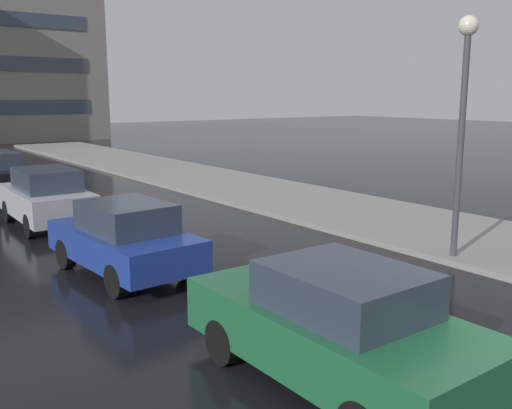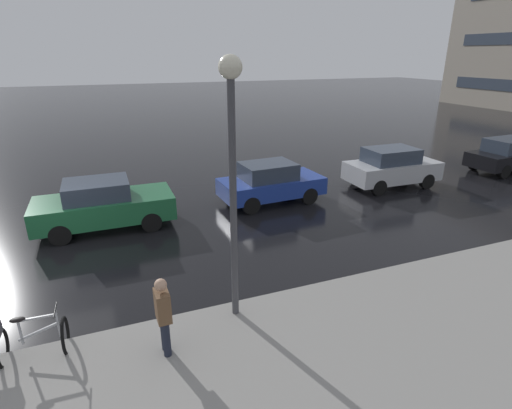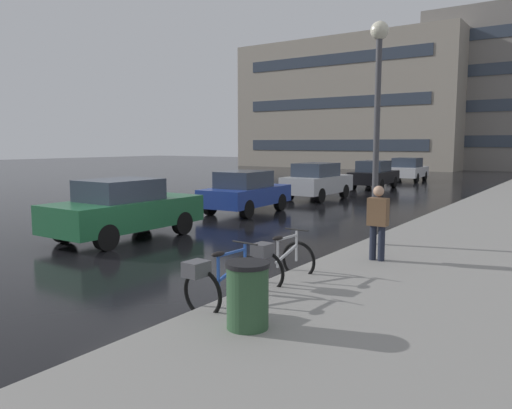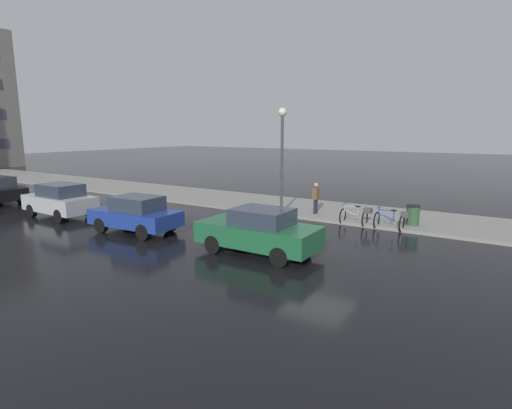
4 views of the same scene
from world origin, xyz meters
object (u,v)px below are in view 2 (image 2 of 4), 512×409
at_px(car_blue, 271,183).
at_px(streetlamp, 232,153).
at_px(car_green, 103,205).
at_px(car_black, 509,155).
at_px(car_silver, 392,167).
at_px(bicycle_second, 24,338).
at_px(pedestrian, 163,315).

height_order(car_blue, streetlamp, streetlamp).
distance_m(car_green, streetlamp, 7.07).
xyz_separation_m(car_green, car_black, (-0.05, 18.15, -0.01)).
relative_size(car_blue, car_black, 0.95).
distance_m(car_blue, car_silver, 5.51).
xyz_separation_m(bicycle_second, car_green, (-5.81, 1.56, 0.32)).
relative_size(car_blue, pedestrian, 2.34).
bearing_deg(car_green, car_blue, 92.40).
distance_m(bicycle_second, streetlamp, 5.05).
relative_size(car_silver, pedestrian, 2.31).
xyz_separation_m(car_green, pedestrian, (6.71, 0.84, 0.15)).
distance_m(bicycle_second, car_black, 20.57).
xyz_separation_m(car_blue, pedestrian, (6.96, -5.08, 0.17)).
xyz_separation_m(car_green, car_silver, (-0.17, 11.43, 0.04)).
bearing_deg(car_silver, streetlamp, -55.48).
height_order(car_silver, pedestrian, pedestrian).
xyz_separation_m(car_green, car_blue, (-0.25, 5.92, -0.03)).
bearing_deg(car_silver, bicycle_second, -65.26).
xyz_separation_m(car_silver, streetlamp, (6.20, -9.02, 2.77)).
xyz_separation_m(car_black, pedestrian, (6.76, -17.31, 0.15)).
bearing_deg(car_green, streetlamp, 21.74).
height_order(pedestrian, streetlamp, streetlamp).
bearing_deg(car_black, car_green, -89.85).
relative_size(bicycle_second, car_silver, 0.35).
distance_m(car_black, streetlamp, 17.11).
distance_m(car_blue, car_black, 12.24).
relative_size(car_black, streetlamp, 0.78).
bearing_deg(car_blue, streetlamp, -29.20).
xyz_separation_m(car_green, streetlamp, (6.03, 2.41, 2.80)).
distance_m(car_green, pedestrian, 6.76).
bearing_deg(car_blue, pedestrian, -36.12).
bearing_deg(bicycle_second, streetlamp, 86.84).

